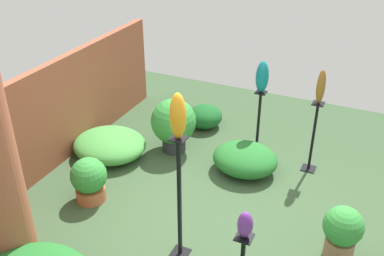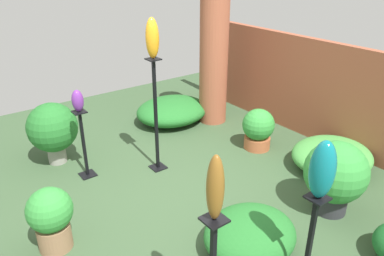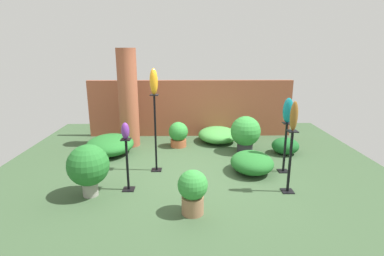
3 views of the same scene
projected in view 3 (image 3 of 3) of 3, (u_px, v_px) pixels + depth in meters
ground_plane at (192, 172)px, 5.98m from camera, size 8.00×8.00×0.00m
brick_wall_back at (190, 108)px, 8.30m from camera, size 5.60×0.12×1.56m
brick_pillar at (128, 98)px, 7.34m from camera, size 0.48×0.48×2.40m
pedestal_teal at (285, 150)px, 5.88m from camera, size 0.20×0.20×1.00m
pedestal_violet at (127, 167)px, 5.12m from camera, size 0.20×0.20×0.93m
pedestal_bronze at (290, 165)px, 5.03m from camera, size 0.20×0.20×1.09m
pedestal_amber at (156, 136)px, 5.88m from camera, size 0.20×0.20×1.54m
art_vase_teal at (288, 110)px, 5.68m from camera, size 0.20×0.19×0.48m
art_vase_violet at (125, 131)px, 4.95m from camera, size 0.13×0.15×0.28m
art_vase_bronze at (294, 116)px, 4.81m from camera, size 0.13×0.12×0.49m
art_vase_amber at (154, 82)px, 5.60m from camera, size 0.16×0.17×0.49m
potted_plant_back_center at (193, 190)px, 4.38m from camera, size 0.45×0.45×0.68m
potted_plant_walkway_edge at (245, 132)px, 7.01m from camera, size 0.70×0.70×0.86m
potted_plant_near_pillar at (178, 134)px, 7.46m from camera, size 0.48×0.48×0.63m
potted_plant_front_right at (88, 166)px, 4.89m from camera, size 0.69×0.69×0.88m
foliage_bed_east at (218, 135)px, 7.88m from camera, size 1.03×1.14×0.38m
foliage_bed_west at (252, 162)px, 5.92m from camera, size 0.84×0.95×0.41m
foliage_bed_center at (110, 145)px, 6.99m from camera, size 1.09×1.28×0.42m
foliage_bed_rear at (285, 146)px, 6.97m from camera, size 0.62×0.59×0.38m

